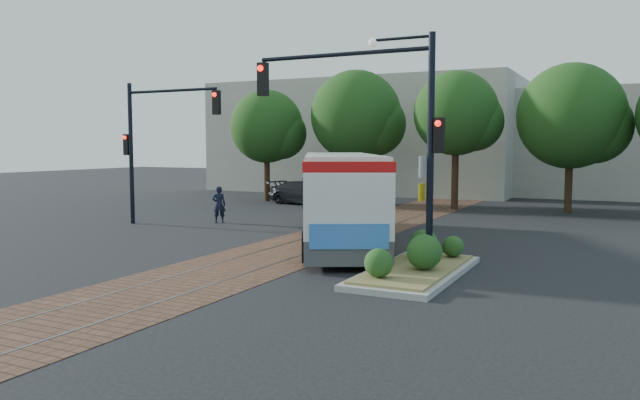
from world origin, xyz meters
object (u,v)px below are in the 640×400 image
(signal_pole_main, at_px, (385,115))
(officer, at_px, (219,205))
(city_bus, at_px, (340,193))
(traffic_island, at_px, (417,262))
(signal_pole_left, at_px, (151,133))
(parked_car, at_px, (305,193))

(signal_pole_main, relative_size, officer, 3.76)
(city_bus, xyz_separation_m, signal_pole_main, (3.28, -4.29, 2.45))
(city_bus, relative_size, traffic_island, 2.16)
(city_bus, distance_m, traffic_island, 6.25)
(city_bus, xyz_separation_m, signal_pole_left, (-8.95, 0.51, 2.16))
(city_bus, height_order, officer, city_bus)
(traffic_island, height_order, parked_car, parked_car)
(city_bus, bearing_deg, parked_car, 95.70)
(city_bus, bearing_deg, officer, 133.85)
(city_bus, bearing_deg, traffic_island, -73.10)
(traffic_island, distance_m, parked_car, 19.87)
(traffic_island, bearing_deg, city_bus, 134.03)
(officer, bearing_deg, traffic_island, 116.87)
(officer, height_order, parked_car, officer)
(city_bus, xyz_separation_m, officer, (-6.87, 2.37, -0.91))
(signal_pole_main, bearing_deg, parked_car, 124.11)
(officer, bearing_deg, city_bus, 129.15)
(city_bus, distance_m, parked_car, 13.89)
(signal_pole_main, bearing_deg, officer, 146.72)
(signal_pole_main, height_order, signal_pole_left, signal_pole_main)
(officer, distance_m, parked_car, 9.29)
(signal_pole_left, bearing_deg, traffic_island, -20.36)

